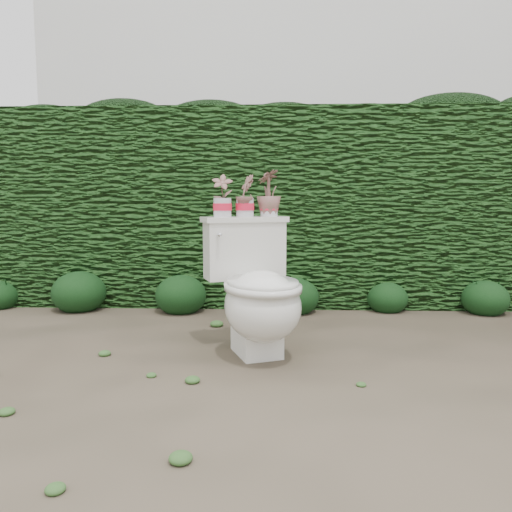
{
  "coord_description": "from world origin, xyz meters",
  "views": [
    {
      "loc": [
        -0.06,
        -2.82,
        0.88
      ],
      "look_at": [
        -0.17,
        0.07,
        0.55
      ],
      "focal_mm": 35.0,
      "sensor_mm": 36.0,
      "label": 1
    }
  ],
  "objects_px": {
    "potted_plant_center": "(245,197)",
    "potted_plant_right": "(269,194)",
    "toilet": "(258,293)",
    "potted_plant_left": "(222,197)"
  },
  "relations": [
    {
      "from": "toilet",
      "to": "potted_plant_center",
      "type": "distance_m",
      "value": 0.59
    },
    {
      "from": "potted_plant_center",
      "to": "potted_plant_right",
      "type": "xyz_separation_m",
      "value": [
        0.14,
        0.05,
        0.01
      ]
    },
    {
      "from": "potted_plant_center",
      "to": "potted_plant_right",
      "type": "bearing_deg",
      "value": -64.12
    },
    {
      "from": "toilet",
      "to": "potted_plant_left",
      "type": "height_order",
      "value": "potted_plant_left"
    },
    {
      "from": "toilet",
      "to": "potted_plant_center",
      "type": "relative_size",
      "value": 3.39
    },
    {
      "from": "toilet",
      "to": "potted_plant_right",
      "type": "bearing_deg",
      "value": 57.11
    },
    {
      "from": "toilet",
      "to": "potted_plant_center",
      "type": "xyz_separation_m",
      "value": [
        -0.08,
        0.22,
        0.54
      ]
    },
    {
      "from": "potted_plant_left",
      "to": "potted_plant_right",
      "type": "height_order",
      "value": "potted_plant_right"
    },
    {
      "from": "potted_plant_center",
      "to": "potted_plant_right",
      "type": "relative_size",
      "value": 0.89
    },
    {
      "from": "toilet",
      "to": "potted_plant_right",
      "type": "distance_m",
      "value": 0.62
    }
  ]
}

